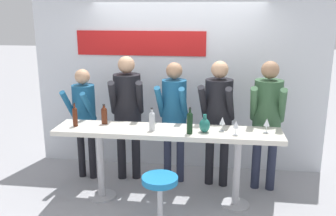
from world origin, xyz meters
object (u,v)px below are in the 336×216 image
person_far_left (84,112)px  decorative_vase (205,125)px  person_center_left (174,109)px  wine_glass_2 (236,125)px  wine_bottle_2 (152,120)px  bar_stool (160,194)px  person_center_right (267,112)px  wine_bottle_1 (190,122)px  person_left (127,105)px  wine_bottle_3 (75,116)px  wine_glass_1 (222,121)px  wine_bottle_0 (104,115)px  tasting_table (167,141)px  wine_glass_0 (267,123)px  person_center (218,110)px

person_far_left → decorative_vase: 1.82m
person_center_left → wine_glass_2: (0.81, -0.72, 0.03)m
wine_bottle_2 → bar_stool: bearing=-71.6°
person_center_right → decorative_vase: person_center_right is taller
person_far_left → wine_bottle_1: size_ratio=4.97×
person_left → person_center_left: person_left is taller
wine_bottle_3 → wine_glass_1: (1.83, 0.04, -0.01)m
wine_bottle_3 → wine_glass_2: (1.99, -0.09, -0.01)m
person_far_left → wine_bottle_0: 0.62m
bar_stool → wine_glass_1: wine_glass_1 is taller
decorative_vase → wine_glass_1: bearing=18.1°
wine_glass_1 → person_center_right: bearing=40.2°
tasting_table → wine_glass_0: size_ratio=15.76×
wine_bottle_3 → wine_glass_0: bearing=1.0°
wine_bottle_2 → person_center_right: bearing=22.4°
wine_bottle_0 → bar_stool: bearing=-41.4°
wine_glass_0 → decorative_vase: bearing=-174.3°
tasting_table → wine_glass_2: bearing=-7.7°
wine_bottle_2 → wine_bottle_3: bearing=176.7°
decorative_vase → bar_stool: bearing=-129.0°
wine_glass_0 → wine_glass_1: 0.52m
person_left → wine_glass_2: person_left is taller
person_center_right → wine_glass_2: size_ratio=9.98×
person_center_left → bar_stool: bearing=-85.2°
person_center_right → wine_bottle_1: (-0.97, -0.64, 0.02)m
person_center → wine_bottle_3: bearing=-151.9°
person_left → wine_glass_0: 1.92m
person_left → wine_bottle_1: bearing=-47.8°
wine_glass_1 → wine_glass_2: (0.16, -0.13, 0.00)m
person_center → person_left: bearing=-171.9°
person_far_left → person_center: person_center is taller
wine_glass_2 → person_center_right: bearing=55.3°
person_center → wine_bottle_2: 1.01m
wine_bottle_0 → decorative_vase: 1.30m
tasting_table → wine_bottle_2: (-0.17, -0.08, 0.28)m
tasting_table → bar_stool: tasting_table is taller
bar_stool → decorative_vase: (0.45, 0.56, 0.65)m
person_center_right → wine_glass_1: (-0.59, -0.50, 0.00)m
wine_bottle_2 → wine_glass_1: 0.85m
person_center_left → wine_glass_1: size_ratio=9.68×
wine_bottle_1 → wine_bottle_3: (-1.45, 0.11, -0.01)m
person_left → person_center: person_left is taller
wine_bottle_0 → person_far_left: bearing=134.7°
tasting_table → wine_bottle_2: wine_bottle_2 is taller
person_center_left → wine_glass_2: size_ratio=9.68×
decorative_vase → person_center_left: bearing=124.1°
person_left → wine_bottle_2: person_left is taller
person_far_left → wine_glass_1: person_far_left is taller
bar_stool → tasting_table: bearing=90.4°
person_center_left → wine_bottle_1: 0.78m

